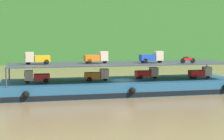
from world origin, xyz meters
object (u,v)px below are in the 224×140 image
at_px(mini_truck_lower_mid, 147,73).
at_px(motorcycle_upper_port, 188,60).
at_px(mini_truck_lower_stern, 37,77).
at_px(mini_truck_lower_fore, 200,73).
at_px(mini_truck_upper_stern, 37,58).
at_px(mini_truck_upper_fore, 152,57).
at_px(mini_truck_lower_aft, 97,75).
at_px(mini_truck_upper_mid, 97,57).
at_px(cargo_barge, 122,86).

distance_m(mini_truck_lower_mid, motorcycle_upper_port, 5.17).
relative_size(mini_truck_lower_stern, motorcycle_upper_port, 1.45).
bearing_deg(mini_truck_lower_fore, mini_truck_upper_stern, 177.82).
bearing_deg(mini_truck_upper_stern, mini_truck_upper_fore, -3.91).
relative_size(mini_truck_upper_stern, motorcycle_upper_port, 1.46).
height_order(mini_truck_lower_stern, mini_truck_lower_mid, same).
xyz_separation_m(mini_truck_lower_stern, mini_truck_upper_stern, (0.13, 0.73, 2.00)).
relative_size(mini_truck_lower_aft, mini_truck_upper_mid, 1.00).
height_order(cargo_barge, mini_truck_lower_mid, mini_truck_lower_mid).
xyz_separation_m(cargo_barge, mini_truck_lower_mid, (3.32, 0.59, 1.44)).
height_order(cargo_barge, mini_truck_upper_stern, mini_truck_upper_stern).
relative_size(cargo_barge, mini_truck_upper_fore, 9.99).
relative_size(cargo_barge, motorcycle_upper_port, 14.54).
xyz_separation_m(mini_truck_lower_stern, mini_truck_lower_aft, (6.84, 0.23, 0.00)).
height_order(mini_truck_upper_stern, mini_truck_upper_fore, same).
height_order(mini_truck_upper_stern, motorcycle_upper_port, mini_truck_upper_stern).
bearing_deg(cargo_barge, mini_truck_upper_stern, 178.28).
distance_m(mini_truck_upper_stern, mini_truck_upper_mid, 6.73).
distance_m(mini_truck_lower_stern, mini_truck_lower_mid, 13.23).
xyz_separation_m(cargo_barge, mini_truck_upper_stern, (-9.74, 0.29, 3.44)).
bearing_deg(cargo_barge, mini_truck_upper_fore, -9.96).
distance_m(mini_truck_lower_fore, motorcycle_upper_port, 3.57).
distance_m(mini_truck_lower_mid, mini_truck_lower_fore, 6.64).
bearing_deg(mini_truck_lower_mid, mini_truck_upper_mid, -176.10).
height_order(mini_truck_upper_stern, mini_truck_upper_mid, same).
height_order(mini_truck_lower_aft, mini_truck_lower_fore, same).
relative_size(mini_truck_upper_stern, mini_truck_upper_fore, 1.00).
bearing_deg(cargo_barge, mini_truck_lower_aft, -175.96).
relative_size(mini_truck_lower_stern, mini_truck_upper_fore, 1.00).
relative_size(mini_truck_upper_stern, mini_truck_upper_mid, 1.00).
height_order(mini_truck_lower_fore, motorcycle_upper_port, motorcycle_upper_port).
relative_size(cargo_barge, mini_truck_upper_mid, 9.97).
bearing_deg(motorcycle_upper_port, mini_truck_upper_stern, 171.65).
bearing_deg(mini_truck_lower_stern, mini_truck_lower_mid, 4.48).
relative_size(mini_truck_lower_mid, motorcycle_upper_port, 1.45).
xyz_separation_m(mini_truck_lower_stern, mini_truck_upper_mid, (6.86, 0.60, 2.00)).
distance_m(cargo_barge, mini_truck_upper_mid, 4.58).
bearing_deg(mini_truck_lower_mid, mini_truck_lower_aft, -172.75).
bearing_deg(mini_truck_upper_fore, mini_truck_lower_aft, 176.52).
relative_size(mini_truck_upper_mid, mini_truck_upper_fore, 1.00).
bearing_deg(mini_truck_lower_mid, mini_truck_lower_stern, -175.52).
xyz_separation_m(mini_truck_lower_stern, mini_truck_lower_fore, (19.75, -0.01, 0.00)).
distance_m(cargo_barge, motorcycle_upper_port, 8.27).
bearing_deg(mini_truck_upper_fore, mini_truck_upper_mid, 173.21).
xyz_separation_m(mini_truck_lower_aft, mini_truck_upper_mid, (0.02, 0.38, 2.00)).
distance_m(mini_truck_lower_aft, mini_truck_upper_stern, 7.02).
distance_m(cargo_barge, mini_truck_upper_fore, 4.93).
xyz_separation_m(mini_truck_lower_aft, mini_truck_lower_mid, (6.35, 0.81, 0.00)).
xyz_separation_m(cargo_barge, mini_truck_lower_fore, (9.88, -0.45, 1.44)).
relative_size(mini_truck_lower_fore, motorcycle_upper_port, 1.47).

